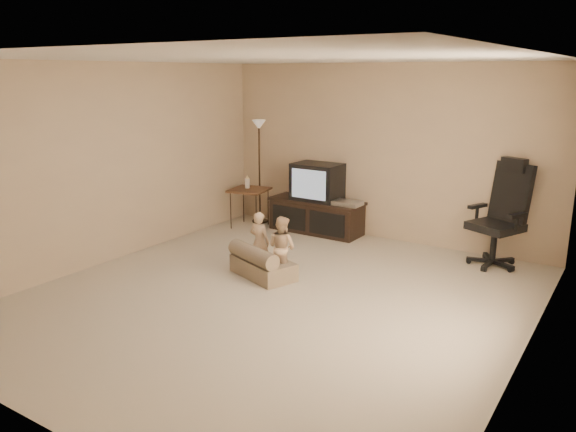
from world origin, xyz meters
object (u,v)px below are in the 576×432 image
office_chair (500,228)px  toddler_left (260,242)px  tv_stand (317,204)px  floor_lamp (259,148)px  side_table (249,190)px  child_sofa (260,264)px  toddler_right (282,247)px

office_chair → toddler_left: size_ratio=1.81×
tv_stand → office_chair: 2.67m
toddler_left → floor_lamp: bearing=-56.4°
side_table → tv_stand: bearing=16.4°
child_sofa → office_chair: bearing=61.3°
office_chair → side_table: 3.72m
side_table → floor_lamp: 0.69m
office_chair → child_sofa: size_ratio=1.48×
side_table → floor_lamp: size_ratio=0.50×
office_chair → toddler_left: 3.00m
tv_stand → floor_lamp: bearing=-179.8°
office_chair → floor_lamp: bearing=-157.2°
tv_stand → toddler_left: bearing=-80.6°
office_chair → toddler_right: bearing=-113.8°
child_sofa → toddler_left: (-0.13, 0.17, 0.21)m
toddler_left → toddler_right: size_ratio=1.00×
child_sofa → toddler_right: size_ratio=1.22×
office_chair → child_sofa: 3.02m
child_sofa → toddler_right: toddler_right is taller
office_chair → child_sofa: office_chair is taller
toddler_left → child_sofa: bearing=125.9°
floor_lamp → toddler_right: 2.70m
side_table → toddler_left: bearing=-49.8°
child_sofa → toddler_left: 0.30m
side_table → toddler_left: 2.07m
side_table → toddler_left: side_table is taller
side_table → toddler_left: (1.33, -1.57, -0.22)m
floor_lamp → toddler_left: bearing=-54.3°
tv_stand → office_chair: size_ratio=1.10×
toddler_left → side_table: bearing=-51.8°
tv_stand → child_sofa: tv_stand is taller
toddler_right → floor_lamp: bearing=-42.1°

